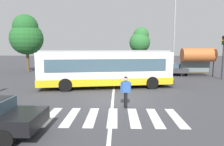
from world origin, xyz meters
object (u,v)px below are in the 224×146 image
parked_car_teal (132,68)px  twin_arm_street_lamp (174,28)px  city_transit_bus (106,68)px  parked_car_champagne (110,68)px  parked_car_black (89,68)px  pedestrian_crossing_street (126,90)px  traffic_light_far_corner (223,50)px  background_tree_right (140,41)px  parked_car_silver (69,68)px  bus_stop_shelter (198,56)px  parked_car_red (153,68)px  background_tree_left (26,35)px  parked_car_charcoal (176,68)px

parked_car_teal → twin_arm_street_lamp: bearing=-10.3°
city_transit_bus → parked_car_champagne: size_ratio=2.40×
parked_car_black → pedestrian_crossing_street: bearing=-74.1°
traffic_light_far_corner → background_tree_right: bearing=123.7°
parked_car_silver → background_tree_right: background_tree_right is taller
pedestrian_crossing_street → traffic_light_far_corner: (10.41, 10.20, 2.06)m
parked_car_champagne → background_tree_right: background_tree_right is taller
city_transit_bus → parked_car_silver: city_transit_bus is taller
bus_stop_shelter → parked_car_teal: bearing=164.0°
parked_car_silver → parked_car_champagne: size_ratio=1.00×
city_transit_bus → background_tree_right: (4.51, 15.52, 2.89)m
parked_car_red → background_tree_left: (-16.96, 1.76, 4.25)m
parked_car_silver → traffic_light_far_corner: bearing=-14.4°
parked_car_red → background_tree_left: bearing=174.1°
background_tree_right → background_tree_left: bearing=-163.4°
parked_car_black → twin_arm_street_lamp: (10.37, -0.72, 4.92)m
parked_car_black → parked_car_red: 8.21m
city_transit_bus → parked_car_black: city_transit_bus is taller
city_transit_bus → parked_car_champagne: (0.05, 8.74, -0.82)m
pedestrian_crossing_street → parked_car_black: size_ratio=0.38×
background_tree_left → background_tree_right: size_ratio=1.19×
parked_car_champagne → parked_car_red: (5.49, 0.27, 0.00)m
pedestrian_crossing_street → background_tree_left: 21.22m
parked_car_silver → twin_arm_street_lamp: size_ratio=0.49×
parked_car_silver → parked_car_red: (10.78, 0.07, 0.00)m
background_tree_right → parked_car_teal: bearing=-104.0°
city_transit_bus → parked_car_charcoal: 12.09m
traffic_light_far_corner → background_tree_left: size_ratio=0.58×
parked_car_black → background_tree_right: (7.18, 6.84, 3.71)m
pedestrian_crossing_street → parked_car_charcoal: bearing=64.4°
bus_stop_shelter → twin_arm_street_lamp: bearing=153.8°
parked_car_charcoal → city_transit_bus: bearing=-133.5°
city_transit_bus → parked_car_silver: (-5.25, 8.94, -0.82)m
background_tree_left → background_tree_right: bearing=16.6°
parked_car_teal → parked_car_red: 2.69m
twin_arm_street_lamp → background_tree_right: size_ratio=1.43×
bus_stop_shelter → background_tree_left: background_tree_left is taller
parked_car_charcoal → parked_car_champagne: bearing=-179.9°
parked_car_black → background_tree_left: bearing=166.6°
parked_car_black → background_tree_right: size_ratio=0.70×
parked_car_champagne → traffic_light_far_corner: (11.76, -4.18, 2.26)m
parked_car_red → pedestrian_crossing_street: bearing=-105.8°
twin_arm_street_lamp → background_tree_left: size_ratio=1.21×
pedestrian_crossing_street → parked_car_silver: (-6.65, 14.57, -0.20)m
parked_car_red → twin_arm_street_lamp: size_ratio=0.49×
pedestrian_crossing_street → parked_car_champagne: 14.44m
background_tree_left → background_tree_right: 16.64m
pedestrian_crossing_street → bus_stop_shelter: (8.75, 12.39, 1.45)m
parked_car_teal → parked_car_charcoal: bearing=-0.9°
parked_car_charcoal → bus_stop_shelter: bus_stop_shelter is taller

